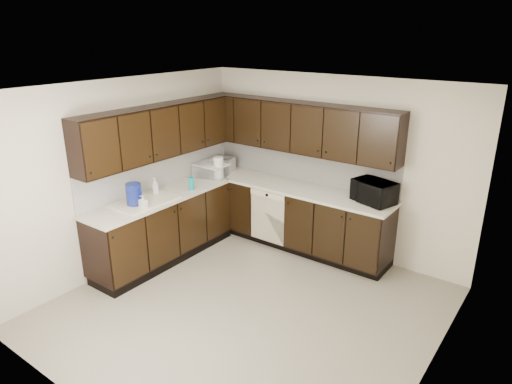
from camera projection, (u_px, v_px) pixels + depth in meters
floor at (247, 308)px, 5.31m from camera, size 4.00×4.00×0.00m
ceiling at (246, 90)px, 4.47m from camera, size 4.00×4.00×0.00m
wall_back at (333, 166)px, 6.41m from camera, size 4.00×0.02×2.50m
wall_left at (126, 175)px, 6.00m from camera, size 0.02×4.00×2.50m
wall_right at (438, 261)px, 3.77m from camera, size 0.02×4.00×2.50m
wall_front at (82, 289)px, 3.37m from camera, size 4.00×0.02×2.50m
lower_cabinets at (238, 224)px, 6.57m from camera, size 3.00×2.80×0.90m
countertop at (237, 191)px, 6.40m from camera, size 3.03×2.83×0.04m
backsplash at (235, 167)px, 6.59m from camera, size 3.00×2.80×0.48m
upper_cabinets at (236, 129)px, 6.24m from camera, size 3.00×2.80×0.70m
dishwasher at (268, 214)px, 6.59m from camera, size 0.58×0.04×0.78m
sink at (144, 207)px, 5.94m from camera, size 0.54×0.82×0.42m
microwave at (374, 192)px, 5.87m from camera, size 0.61×0.50×0.29m
soap_bottle_a at (143, 202)px, 5.66m from camera, size 0.10×0.10×0.19m
soap_bottle_b at (155, 186)px, 6.16m from camera, size 0.12×0.12×0.24m
toaster_oven at (222, 164)px, 7.19m from camera, size 0.40×0.34×0.22m
storage_bin at (211, 170)px, 6.94m from camera, size 0.55×0.47×0.18m
blue_pitcher at (134, 195)px, 5.76m from camera, size 0.26×0.26×0.30m
teal_tumbler at (191, 184)px, 6.35m from camera, size 0.09×0.09×0.18m
paper_towel_roll at (219, 168)px, 6.83m from camera, size 0.17×0.17×0.32m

